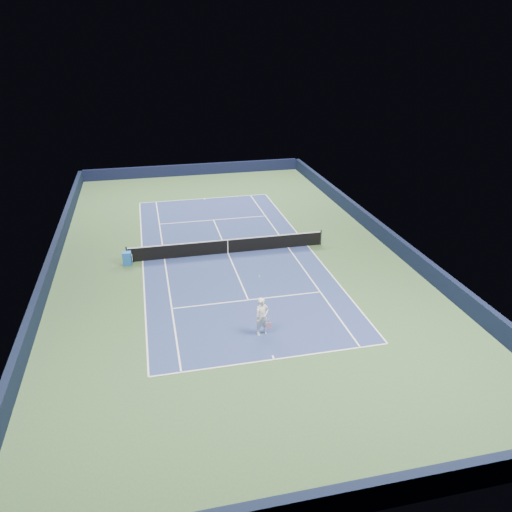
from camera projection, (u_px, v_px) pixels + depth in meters
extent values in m
plane|color=#32502C|center=(228.00, 253.00, 32.70)|extent=(40.00, 40.00, 0.00)
cube|color=black|center=(194.00, 170.00, 50.06)|extent=(22.00, 0.35, 1.10)
cube|color=black|center=(342.00, 501.00, 14.88)|extent=(22.00, 0.35, 1.10)
cube|color=black|center=(381.00, 232.00, 34.67)|extent=(0.35, 40.00, 1.10)
cube|color=black|center=(52.00, 261.00, 30.27)|extent=(0.35, 40.00, 1.10)
cube|color=navy|center=(228.00, 253.00, 32.70)|extent=(10.97, 23.77, 0.01)
cube|color=white|center=(204.00, 198.00, 43.24)|extent=(10.97, 0.08, 0.00)
cube|color=white|center=(274.00, 359.00, 22.15)|extent=(10.97, 0.08, 0.00)
cube|color=white|center=(308.00, 246.00, 33.81)|extent=(0.08, 23.77, 0.00)
cube|color=white|center=(143.00, 261.00, 31.58)|extent=(0.08, 23.77, 0.00)
cube|color=white|center=(288.00, 247.00, 33.53)|extent=(0.08, 23.77, 0.00)
cube|color=white|center=(165.00, 259.00, 31.86)|extent=(0.08, 23.77, 0.00)
cube|color=white|center=(214.00, 220.00, 38.38)|extent=(8.23, 0.08, 0.00)
cube|color=white|center=(248.00, 300.00, 27.02)|extent=(8.23, 0.08, 0.00)
cube|color=white|center=(228.00, 253.00, 32.70)|extent=(0.08, 12.80, 0.00)
cube|color=white|center=(204.00, 199.00, 43.11)|extent=(0.08, 0.30, 0.00)
cube|color=white|center=(273.00, 357.00, 22.29)|extent=(0.08, 0.30, 0.00)
cylinder|color=black|center=(127.00, 255.00, 31.18)|extent=(0.10, 0.10, 1.07)
cylinder|color=black|center=(321.00, 237.00, 33.78)|extent=(0.10, 0.10, 1.07)
cube|color=black|center=(228.00, 247.00, 32.51)|extent=(12.80, 0.03, 0.91)
cube|color=white|center=(228.00, 240.00, 32.31)|extent=(12.80, 0.04, 0.06)
cube|color=white|center=(228.00, 247.00, 32.51)|extent=(0.05, 0.04, 0.91)
cube|color=#1D5CB2|center=(127.00, 258.00, 30.95)|extent=(0.55, 0.51, 0.84)
cube|color=white|center=(132.00, 257.00, 31.00)|extent=(0.07, 0.37, 0.37)
imported|color=white|center=(262.00, 316.00, 23.63)|extent=(0.81, 0.65, 1.94)
cylinder|color=#C98295|center=(269.00, 321.00, 23.76)|extent=(0.03, 0.03, 0.32)
cylinder|color=black|center=(269.00, 325.00, 23.86)|extent=(0.32, 0.03, 0.32)
cylinder|color=pink|center=(269.00, 325.00, 23.86)|extent=(0.34, 0.03, 0.34)
sphere|color=#DAEF32|center=(259.00, 276.00, 23.85)|extent=(0.07, 0.07, 0.07)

